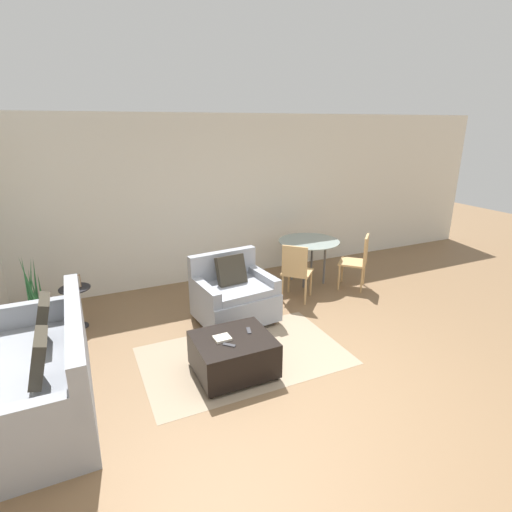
{
  "coord_description": "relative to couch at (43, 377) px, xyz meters",
  "views": [
    {
      "loc": [
        -1.93,
        -2.87,
        2.6
      ],
      "look_at": [
        0.39,
        2.14,
        0.75
      ],
      "focal_mm": 28.0,
      "sensor_mm": 36.0,
      "label": 1
    }
  ],
  "objects": [
    {
      "name": "book_stack",
      "position": [
        1.71,
        -0.22,
        0.12
      ],
      "size": [
        0.18,
        0.15,
        0.03
      ],
      "color": "beige",
      "rests_on": "ottoman"
    },
    {
      "name": "tv_remote_primary",
      "position": [
        2.04,
        -0.18,
        0.11
      ],
      "size": [
        0.08,
        0.14,
        0.01
      ],
      "color": "#333338",
      "rests_on": "ottoman"
    },
    {
      "name": "couch",
      "position": [
        0.0,
        0.0,
        0.0
      ],
      "size": [
        0.92,
        2.01,
        0.95
      ],
      "color": "#999EA8",
      "rests_on": "ground_plane"
    },
    {
      "name": "ottoman",
      "position": [
        1.83,
        -0.24,
        -0.09
      ],
      "size": [
        0.82,
        0.72,
        0.43
      ],
      "color": "black",
      "rests_on": "ground_plane"
    },
    {
      "name": "wall_back",
      "position": [
        2.4,
        2.58,
        1.05
      ],
      "size": [
        12.0,
        0.06,
        2.75
      ],
      "color": "silver",
      "rests_on": "ground_plane"
    },
    {
      "name": "armchair",
      "position": [
        2.29,
        0.9,
        0.04
      ],
      "size": [
        1.07,
        0.93,
        0.92
      ],
      "color": "#999EA8",
      "rests_on": "ground_plane"
    },
    {
      "name": "area_rug",
      "position": [
        2.06,
        0.0,
        -0.32
      ],
      "size": [
        2.33,
        1.44,
        0.01
      ],
      "color": "gray",
      "rests_on": "ground_plane"
    },
    {
      "name": "dining_table",
      "position": [
        3.96,
        1.68,
        0.32
      ],
      "size": [
        1.01,
        1.01,
        0.73
      ],
      "color": "#8C9E99",
      "rests_on": "ground_plane"
    },
    {
      "name": "potted_plant",
      "position": [
        -0.14,
        1.58,
        -0.07
      ],
      "size": [
        0.36,
        0.36,
        1.09
      ],
      "color": "maroon",
      "rests_on": "ground_plane"
    },
    {
      "name": "dining_chair_near_right",
      "position": [
        4.55,
        1.1,
        0.19
      ],
      "size": [
        0.59,
        0.59,
        0.9
      ],
      "color": "tan",
      "rests_on": "ground_plane"
    },
    {
      "name": "side_table",
      "position": [
        0.34,
        1.58,
        0.07
      ],
      "size": [
        0.39,
        0.39,
        0.56
      ],
      "color": "black",
      "rests_on": "ground_plane"
    },
    {
      "name": "ground_plane",
      "position": [
        2.4,
        -0.88,
        -0.32
      ],
      "size": [
        20.0,
        20.0,
        0.0
      ],
      "primitive_type": "plane",
      "color": "brown"
    },
    {
      "name": "picture_frame",
      "position": [
        0.34,
        1.58,
        0.33
      ],
      "size": [
        0.17,
        0.07,
        0.17
      ],
      "color": "#8C6647",
      "rests_on": "side_table"
    },
    {
      "name": "tv_remote_secondary",
      "position": [
        1.74,
        -0.37,
        0.11
      ],
      "size": [
        0.13,
        0.13,
        0.01
      ],
      "color": "#333338",
      "rests_on": "ottoman"
    },
    {
      "name": "dining_chair_near_left",
      "position": [
        3.38,
        1.1,
        0.19
      ],
      "size": [
        0.59,
        0.59,
        0.9
      ],
      "color": "tan",
      "rests_on": "ground_plane"
    }
  ]
}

